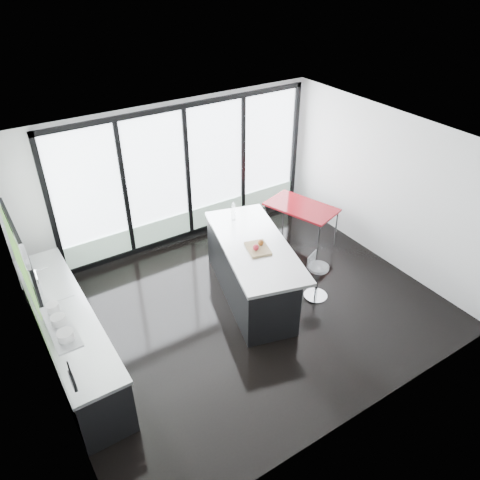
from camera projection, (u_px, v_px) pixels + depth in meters
floor at (245, 308)px, 7.74m from camera, size 6.00×5.00×0.00m
ceiling at (246, 149)px, 6.21m from camera, size 6.00×5.00×0.00m
wall_back at (186, 180)px, 8.90m from camera, size 6.00×0.09×2.80m
wall_front at (368, 339)px, 5.21m from camera, size 6.00×0.00×2.80m
wall_left at (31, 287)px, 5.73m from camera, size 0.26×5.00×2.80m
wall_right at (386, 188)px, 8.33m from camera, size 0.00×5.00×2.80m
counter_cabinets at (70, 336)px, 6.55m from camera, size 0.69×3.24×1.36m
island at (249, 269)px, 7.78m from camera, size 1.66×2.66×1.31m
bar_stool_near at (317, 281)px, 7.82m from camera, size 0.53×0.53×0.64m
bar_stool_far at (261, 259)px, 8.29m from camera, size 0.54×0.54×0.72m
red_table at (300, 222)px, 9.35m from camera, size 1.16×1.53×0.73m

